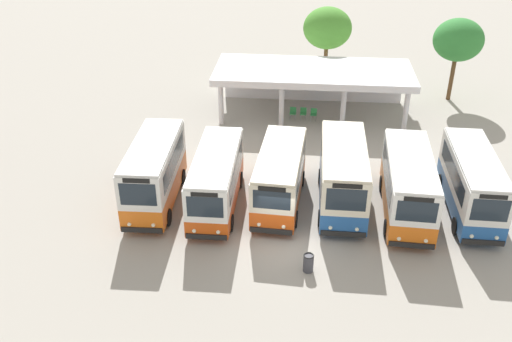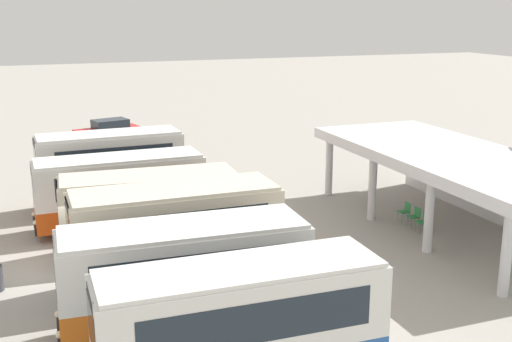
{
  "view_description": "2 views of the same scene",
  "coord_description": "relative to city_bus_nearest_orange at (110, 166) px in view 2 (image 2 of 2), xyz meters",
  "views": [
    {
      "loc": [
        0.83,
        -22.5,
        16.93
      ],
      "look_at": [
        -1.75,
        4.98,
        1.3
      ],
      "focal_mm": 39.94,
      "sensor_mm": 36.0,
      "label": 1
    },
    {
      "loc": [
        23.12,
        -0.69,
        9.27
      ],
      "look_at": [
        -1.4,
        8.55,
        2.59
      ],
      "focal_mm": 45.19,
      "sensor_mm": 36.0,
      "label": 2
    }
  ],
  "objects": [
    {
      "name": "ground_plane",
      "position": [
        7.05,
        -3.27,
        -1.95
      ],
      "size": [
        180.0,
        180.0,
        0.0
      ],
      "primitive_type": "plane",
      "color": "#A39E93"
    },
    {
      "name": "city_bus_nearest_orange",
      "position": [
        0.0,
        0.0,
        0.0
      ],
      "size": [
        2.44,
        6.86,
        3.56
      ],
      "color": "black",
      "rests_on": "ground"
    },
    {
      "name": "city_bus_second_in_row",
      "position": [
        3.34,
        -0.08,
        -0.2
      ],
      "size": [
        2.3,
        7.19,
        3.16
      ],
      "color": "black",
      "rests_on": "ground"
    },
    {
      "name": "city_bus_middle_cream",
      "position": [
        6.69,
        0.53,
        -0.21
      ],
      "size": [
        2.66,
        6.94,
        3.15
      ],
      "color": "black",
      "rests_on": "ground"
    },
    {
      "name": "city_bus_fourth_amber",
      "position": [
        10.03,
        0.73,
        -0.05
      ],
      "size": [
        2.49,
        7.07,
        3.46
      ],
      "color": "black",
      "rests_on": "ground"
    },
    {
      "name": "city_bus_fifth_blue",
      "position": [
        13.38,
        0.17,
        -0.12
      ],
      "size": [
        2.62,
        7.27,
        3.31
      ],
      "color": "black",
      "rests_on": "ground"
    },
    {
      "name": "city_bus_far_end_green",
      "position": [
        16.72,
        0.7,
        -0.13
      ],
      "size": [
        2.31,
        7.18,
        3.31
      ],
      "color": "black",
      "rests_on": "ground"
    },
    {
      "name": "parked_car_flank",
      "position": [
        -15.19,
        2.03,
        -1.12
      ],
      "size": [
        2.84,
        4.8,
        1.62
      ],
      "color": "black",
      "rests_on": "ground"
    },
    {
      "name": "terminal_canopy",
      "position": [
        8.34,
        13.6,
        0.7
      ],
      "size": [
        13.98,
        5.85,
        3.4
      ],
      "color": "silver",
      "rests_on": "ground"
    },
    {
      "name": "waiting_chair_end_by_column",
      "position": [
        7.01,
        11.85,
        -1.43
      ],
      "size": [
        0.46,
        0.46,
        0.86
      ],
      "color": "slate",
      "rests_on": "ground"
    },
    {
      "name": "waiting_chair_second_from_end",
      "position": [
        7.75,
        11.85,
        -1.43
      ],
      "size": [
        0.46,
        0.46,
        0.86
      ],
      "color": "slate",
      "rests_on": "ground"
    },
    {
      "name": "waiting_chair_middle_seat",
      "position": [
        8.49,
        11.78,
        -1.43
      ],
      "size": [
        0.46,
        0.46,
        0.86
      ],
      "color": "slate",
      "rests_on": "ground"
    }
  ]
}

